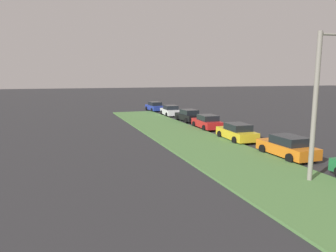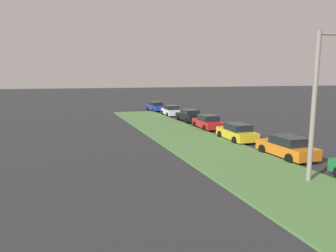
# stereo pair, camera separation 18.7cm
# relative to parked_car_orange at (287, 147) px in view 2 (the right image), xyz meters

# --- Properties ---
(grass_median) EXTENTS (60.00, 6.00, 0.12)m
(grass_median) POSITION_rel_parked_car_orange_xyz_m (-0.38, 3.80, -0.66)
(grass_median) COLOR #517F42
(grass_median) RESTS_ON ground
(parked_car_orange) EXTENTS (4.31, 2.04, 1.47)m
(parked_car_orange) POSITION_rel_parked_car_orange_xyz_m (0.00, 0.00, 0.00)
(parked_car_orange) COLOR orange
(parked_car_orange) RESTS_ON ground
(parked_car_yellow) EXTENTS (4.39, 2.19, 1.47)m
(parked_car_yellow) POSITION_rel_parked_car_orange_xyz_m (5.92, 0.20, 0.00)
(parked_car_yellow) COLOR gold
(parked_car_yellow) RESTS_ON ground
(parked_car_red) EXTENTS (4.37, 2.16, 1.47)m
(parked_car_red) POSITION_rel_parked_car_orange_xyz_m (12.14, -0.12, 0.00)
(parked_car_red) COLOR red
(parked_car_red) RESTS_ON ground
(parked_car_black) EXTENTS (4.35, 2.12, 1.47)m
(parked_car_black) POSITION_rel_parked_car_orange_xyz_m (17.72, -0.41, 0.00)
(parked_car_black) COLOR black
(parked_car_black) RESTS_ON ground
(parked_car_white) EXTENTS (4.40, 2.21, 1.47)m
(parked_car_white) POSITION_rel_parked_car_orange_xyz_m (23.75, -0.24, 0.00)
(parked_car_white) COLOR silver
(parked_car_white) RESTS_ON ground
(parked_car_blue) EXTENTS (4.37, 2.16, 1.47)m
(parked_car_blue) POSITION_rel_parked_car_orange_xyz_m (30.31, 0.05, 0.00)
(parked_car_blue) COLOR #23389E
(parked_car_blue) RESTS_ON ground
(streetlight) EXTENTS (0.71, 2.87, 7.50)m
(streetlight) POSITION_rel_parked_car_orange_xyz_m (-4.49, 1.99, 3.67)
(streetlight) COLOR gray
(streetlight) RESTS_ON ground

